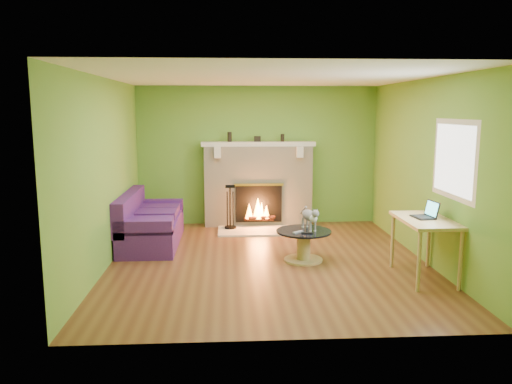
% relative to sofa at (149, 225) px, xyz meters
% --- Properties ---
extents(floor, '(5.00, 5.00, 0.00)m').
position_rel_sofa_xyz_m(floor, '(1.86, -1.05, -0.33)').
color(floor, '#5B301A').
rests_on(floor, ground).
extents(ceiling, '(5.00, 5.00, 0.00)m').
position_rel_sofa_xyz_m(ceiling, '(1.86, -1.05, 2.27)').
color(ceiling, white).
rests_on(ceiling, wall_back).
extents(wall_back, '(5.00, 0.00, 5.00)m').
position_rel_sofa_xyz_m(wall_back, '(1.86, 1.45, 0.97)').
color(wall_back, '#629531').
rests_on(wall_back, floor).
extents(wall_front, '(5.00, 0.00, 5.00)m').
position_rel_sofa_xyz_m(wall_front, '(1.86, -3.55, 0.97)').
color(wall_front, '#629531').
rests_on(wall_front, floor).
extents(wall_left, '(0.00, 5.00, 5.00)m').
position_rel_sofa_xyz_m(wall_left, '(-0.39, -1.05, 0.97)').
color(wall_left, '#629531').
rests_on(wall_left, floor).
extents(wall_right, '(0.00, 5.00, 5.00)m').
position_rel_sofa_xyz_m(wall_right, '(4.11, -1.05, 0.97)').
color(wall_right, '#629531').
rests_on(wall_right, floor).
extents(window_frame, '(0.00, 1.20, 1.20)m').
position_rel_sofa_xyz_m(window_frame, '(4.10, -1.95, 1.22)').
color(window_frame, silver).
rests_on(window_frame, wall_right).
extents(window_pane, '(0.00, 1.06, 1.06)m').
position_rel_sofa_xyz_m(window_pane, '(4.09, -1.95, 1.22)').
color(window_pane, white).
rests_on(window_pane, wall_right).
extents(fireplace, '(2.10, 0.46, 1.58)m').
position_rel_sofa_xyz_m(fireplace, '(1.86, 1.26, 0.45)').
color(fireplace, beige).
rests_on(fireplace, floor).
extents(hearth, '(1.50, 0.75, 0.03)m').
position_rel_sofa_xyz_m(hearth, '(1.86, 0.75, -0.31)').
color(hearth, beige).
rests_on(hearth, floor).
extents(mantel, '(2.10, 0.28, 0.08)m').
position_rel_sofa_xyz_m(mantel, '(1.86, 1.24, 1.21)').
color(mantel, beige).
rests_on(mantel, fireplace).
extents(sofa, '(0.87, 1.87, 0.84)m').
position_rel_sofa_xyz_m(sofa, '(0.00, 0.00, 0.00)').
color(sofa, '#42185E').
rests_on(sofa, floor).
extents(coffee_table, '(0.79, 0.79, 0.45)m').
position_rel_sofa_xyz_m(coffee_table, '(2.37, -1.05, -0.07)').
color(coffee_table, tan).
rests_on(coffee_table, floor).
extents(desk, '(0.62, 1.06, 0.79)m').
position_rel_sofa_xyz_m(desk, '(3.81, -1.89, 0.37)').
color(desk, tan).
rests_on(desk, floor).
extents(cat, '(0.33, 0.58, 0.34)m').
position_rel_sofa_xyz_m(cat, '(2.45, -1.00, 0.30)').
color(cat, slate).
rests_on(cat, coffee_table).
extents(remote_silver, '(0.16, 0.14, 0.02)m').
position_rel_sofa_xyz_m(remote_silver, '(2.27, -1.17, 0.13)').
color(remote_silver, gray).
rests_on(remote_silver, coffee_table).
extents(remote_black, '(0.17, 0.08, 0.02)m').
position_rel_sofa_xyz_m(remote_black, '(2.39, -1.23, 0.13)').
color(remote_black, black).
rests_on(remote_black, coffee_table).
extents(laptop, '(0.30, 0.33, 0.22)m').
position_rel_sofa_xyz_m(laptop, '(3.79, -1.84, 0.57)').
color(laptop, black).
rests_on(laptop, desk).
extents(fire_tools, '(0.21, 0.21, 0.80)m').
position_rel_sofa_xyz_m(fire_tools, '(1.33, 0.90, 0.11)').
color(fire_tools, black).
rests_on(fire_tools, hearth).
extents(mantel_vase_left, '(0.08, 0.08, 0.18)m').
position_rel_sofa_xyz_m(mantel_vase_left, '(1.33, 1.27, 1.34)').
color(mantel_vase_left, black).
rests_on(mantel_vase_left, mantel).
extents(mantel_vase_right, '(0.07, 0.07, 0.14)m').
position_rel_sofa_xyz_m(mantel_vase_right, '(2.31, 1.27, 1.32)').
color(mantel_vase_right, black).
rests_on(mantel_vase_right, mantel).
extents(mantel_box, '(0.12, 0.08, 0.10)m').
position_rel_sofa_xyz_m(mantel_box, '(1.85, 1.27, 1.30)').
color(mantel_box, black).
rests_on(mantel_box, mantel).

